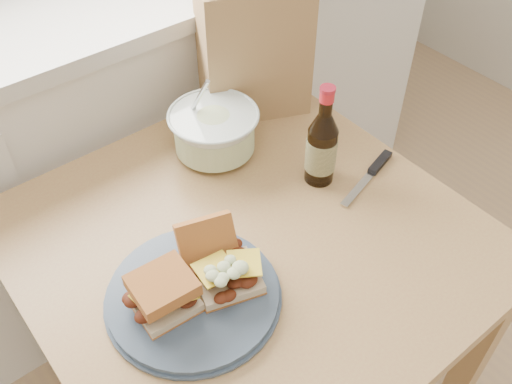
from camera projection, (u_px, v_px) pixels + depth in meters
cabinet_run at (74, 147)px, 1.72m from camera, size 2.50×0.64×0.94m
dining_table at (249, 268)px, 1.22m from camera, size 0.86×0.86×0.72m
plate at (193, 296)px, 1.03m from camera, size 0.31×0.31×0.02m
sandwich_left at (164, 293)px, 0.98m from camera, size 0.11×0.10×0.08m
sandwich_right at (220, 263)px, 1.03m from camera, size 0.14×0.18×0.10m
coleslaw_bowl at (214, 133)px, 1.29m from camera, size 0.21×0.21×0.21m
beer_bottle at (322, 147)px, 1.20m from camera, size 0.07×0.07×0.24m
knife at (375, 169)px, 1.28m from camera, size 0.20×0.07×0.01m
paper_bag at (253, 45)px, 1.35m from camera, size 0.30×0.25×0.33m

